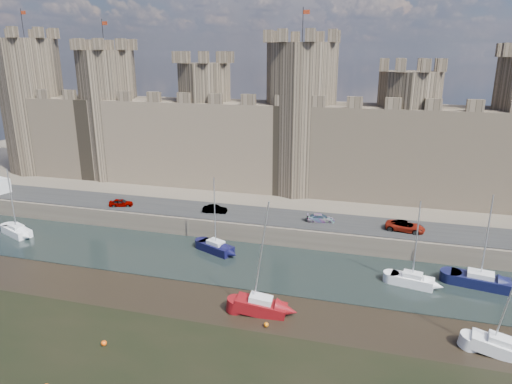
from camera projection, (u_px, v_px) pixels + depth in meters
water_channel at (244, 263)px, 54.18m from camera, size 160.00×12.00×0.08m
quay at (299, 178)px, 87.00m from camera, size 160.00×60.00×2.50m
road at (265, 216)px, 62.66m from camera, size 160.00×7.00×0.10m
castle at (283, 133)px, 73.08m from camera, size 108.50×11.00×29.00m
car_0 at (121, 203)px, 66.49m from camera, size 3.64×2.34×1.15m
car_1 at (215, 209)px, 63.80m from camera, size 3.52×1.57×1.12m
car_2 at (321, 218)px, 60.38m from camera, size 3.91×2.14×1.08m
car_3 at (405, 226)px, 57.17m from camera, size 5.05×2.88×1.33m
sailboat_0 at (17, 230)px, 62.38m from camera, size 5.34×3.68×9.31m
sailboat_1 at (216, 247)px, 57.01m from camera, size 5.16×3.68×9.65m
sailboat_2 at (412, 279)px, 48.75m from camera, size 4.65×2.52×9.50m
sailboat_3 at (480, 280)px, 48.62m from camera, size 6.14×3.27×10.21m
sailboat_4 at (261, 306)px, 43.60m from camera, size 5.00×2.24×11.42m
sailboat_5 at (501, 347)px, 37.65m from camera, size 4.93×2.61×10.10m
buoy_1 at (104, 343)px, 38.88m from camera, size 0.49×0.49×0.49m
buoy_3 at (266, 325)px, 41.56m from camera, size 0.45×0.45×0.45m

